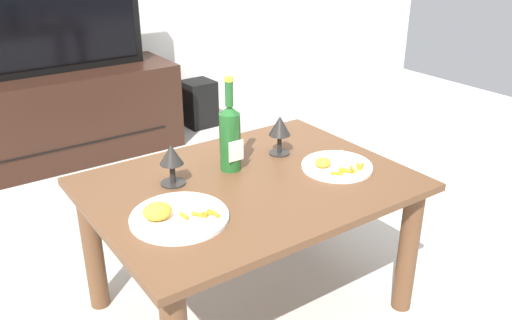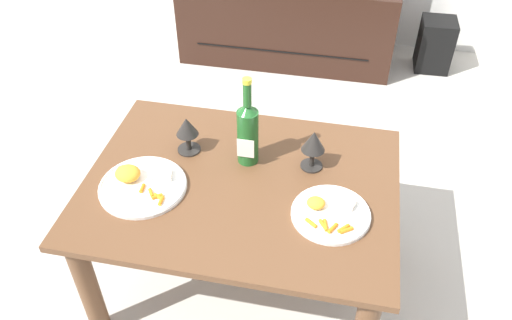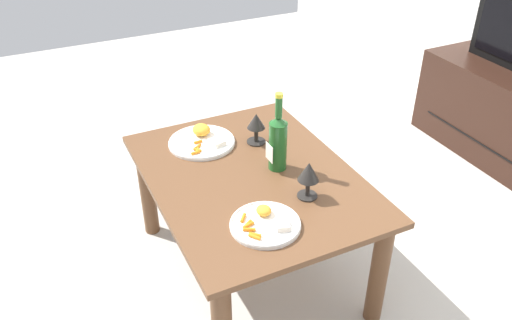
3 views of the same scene
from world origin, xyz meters
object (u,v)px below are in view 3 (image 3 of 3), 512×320
dining_table (251,194)px  dinner_plate_right (265,223)px  dinner_plate_left (202,140)px  goblet_right (309,174)px  wine_bottle (278,141)px  goblet_left (256,123)px

dining_table → dinner_plate_right: (0.31, -0.09, 0.11)m
dining_table → dinner_plate_left: (-0.31, -0.09, 0.11)m
dining_table → goblet_right: (0.22, 0.13, 0.20)m
dining_table → dinner_plate_right: dinner_plate_right is taller
dining_table → goblet_right: goblet_right is taller
goblet_right → dinner_plate_left: 0.58m
dinner_plate_right → goblet_right: bearing=111.4°
wine_bottle → dinner_plate_left: (-0.32, -0.20, -0.11)m
goblet_left → goblet_right: (0.44, 0.00, 0.01)m
wine_bottle → dinner_plate_right: bearing=-34.2°
dinner_plate_left → dinner_plate_right: 0.62m
dining_table → goblet_left: (-0.22, 0.13, 0.19)m
goblet_left → dinner_plate_left: bearing=-114.2°
wine_bottle → goblet_right: wine_bottle is taller
wine_bottle → goblet_right: size_ratio=2.22×
goblet_left → goblet_right: size_ratio=0.93×
goblet_left → dinner_plate_left: goblet_left is taller
dining_table → dinner_plate_left: 0.34m
goblet_right → dinner_plate_right: (0.09, -0.22, -0.09)m
dinner_plate_left → dining_table: bearing=15.5°
goblet_right → dining_table: bearing=-150.0°
dining_table → wine_bottle: bearing=89.2°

